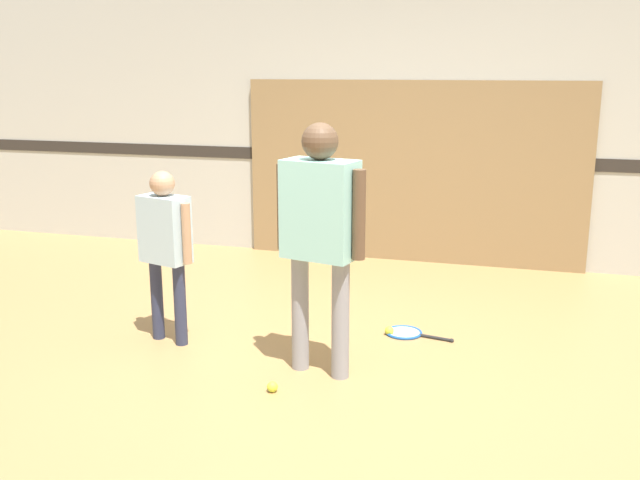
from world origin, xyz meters
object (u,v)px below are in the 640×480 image
object	(u,v)px
person_student_left	(165,238)
tennis_ball_by_spare_racket	(389,331)
tennis_ball_near_instructor	(272,387)
racket_spare_on_floor	(407,333)
person_instructor	(320,223)

from	to	relation	value
person_student_left	tennis_ball_by_spare_racket	size ratio (longest dim) A/B	18.44
tennis_ball_near_instructor	tennis_ball_by_spare_racket	bearing A→B (deg)	65.88
person_student_left	racket_spare_on_floor	distance (m)	1.86
person_student_left	tennis_ball_by_spare_racket	xyz separation A→B (m)	(1.48, 0.55, -0.72)
tennis_ball_by_spare_racket	racket_spare_on_floor	bearing A→B (deg)	22.01
person_instructor	person_student_left	bearing A→B (deg)	-177.86
person_student_left	racket_spare_on_floor	size ratio (longest dim) A/B	2.31
tennis_ball_by_spare_racket	person_instructor	bearing A→B (deg)	-111.74
tennis_ball_near_instructor	person_instructor	bearing A→B (deg)	61.02
person_student_left	tennis_ball_near_instructor	world-z (taller)	person_student_left
person_instructor	tennis_ball_near_instructor	size ratio (longest dim) A/B	23.95
racket_spare_on_floor	tennis_ball_by_spare_racket	size ratio (longest dim) A/B	7.99
person_instructor	tennis_ball_by_spare_racket	distance (m)	1.25
tennis_ball_near_instructor	tennis_ball_by_spare_racket	xyz separation A→B (m)	(0.50, 1.12, 0.00)
person_instructor	tennis_ball_near_instructor	bearing A→B (deg)	-106.26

